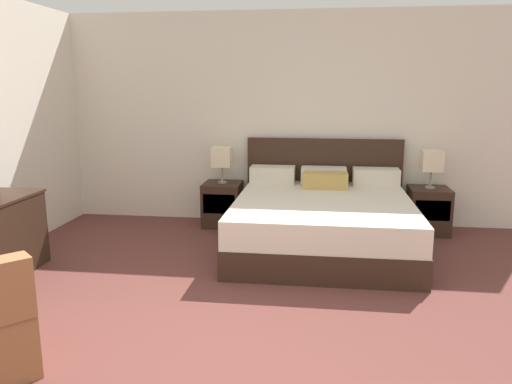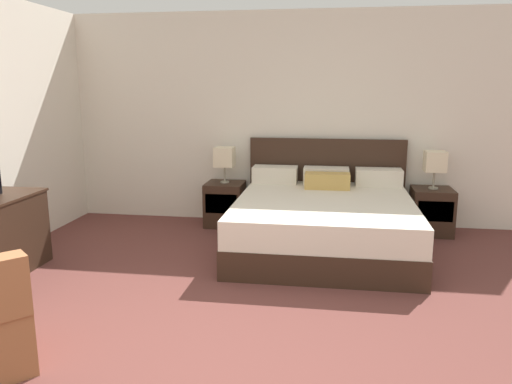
# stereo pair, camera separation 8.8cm
# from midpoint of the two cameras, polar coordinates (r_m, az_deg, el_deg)

# --- Properties ---
(wall_back) EXTENTS (6.43, 0.06, 2.60)m
(wall_back) POSITION_cam_midpoint_polar(r_m,az_deg,el_deg) (6.30, 1.82, 8.31)
(wall_back) COLOR silver
(wall_back) RESTS_ON ground
(bed) EXTENTS (1.90, 2.11, 1.08)m
(bed) POSITION_cam_midpoint_polar(r_m,az_deg,el_deg) (5.38, 7.17, -3.20)
(bed) COLOR #332116
(bed) RESTS_ON ground
(nightstand_left) EXTENTS (0.46, 0.47, 0.54)m
(nightstand_left) POSITION_cam_midpoint_polar(r_m,az_deg,el_deg) (6.23, -4.24, -1.38)
(nightstand_left) COLOR #332116
(nightstand_left) RESTS_ON ground
(nightstand_right) EXTENTS (0.46, 0.47, 0.54)m
(nightstand_right) POSITION_cam_midpoint_polar(r_m,az_deg,el_deg) (6.22, 18.71, -2.00)
(nightstand_right) COLOR #332116
(nightstand_right) RESTS_ON ground
(table_lamp_left) EXTENTS (0.23, 0.23, 0.44)m
(table_lamp_left) POSITION_cam_midpoint_polar(r_m,az_deg,el_deg) (6.12, -4.32, 3.96)
(table_lamp_left) COLOR gray
(table_lamp_left) RESTS_ON nightstand_left
(table_lamp_right) EXTENTS (0.23, 0.23, 0.44)m
(table_lamp_right) POSITION_cam_midpoint_polar(r_m,az_deg,el_deg) (6.11, 19.07, 3.33)
(table_lamp_right) COLOR gray
(table_lamp_right) RESTS_ON nightstand_right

